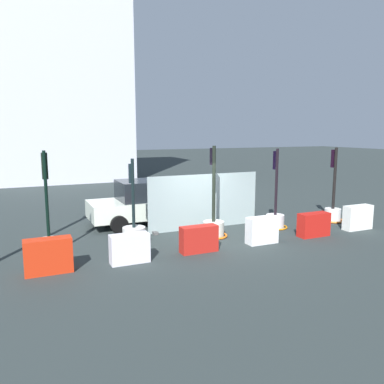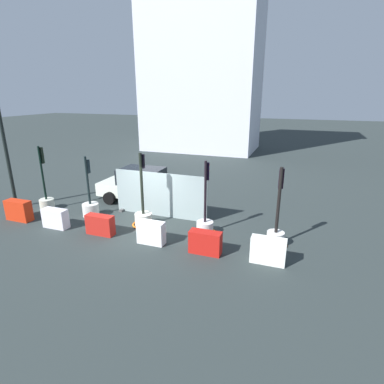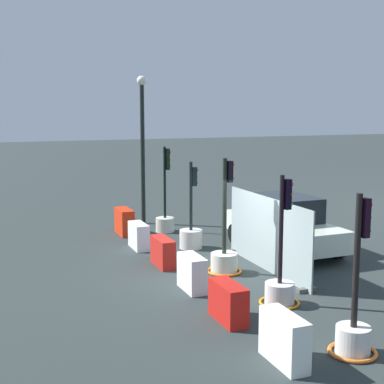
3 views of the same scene
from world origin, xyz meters
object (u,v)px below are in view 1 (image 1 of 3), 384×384
(construction_barrier_3, at_px, (262,230))
(construction_barrier_5, at_px, (358,217))
(traffic_light_2, at_px, (213,223))
(construction_barrier_1, at_px, (130,248))
(car_white_van, at_px, (147,202))
(traffic_light_3, at_px, (275,216))
(construction_barrier_0, at_px, (48,256))
(construction_barrier_4, at_px, (314,225))
(construction_barrier_2, at_px, (199,239))
(traffic_light_0, at_px, (49,238))
(traffic_light_4, at_px, (333,209))
(traffic_light_1, at_px, (134,231))

(construction_barrier_3, relative_size, construction_barrier_5, 0.90)
(traffic_light_2, bearing_deg, construction_barrier_1, -156.60)
(construction_barrier_3, bearing_deg, construction_barrier_1, -178.95)
(construction_barrier_3, xyz_separation_m, car_white_van, (-2.52, 4.05, 0.40))
(traffic_light_3, distance_m, car_white_van, 4.86)
(construction_barrier_0, relative_size, construction_barrier_3, 1.15)
(construction_barrier_0, bearing_deg, construction_barrier_3, -0.01)
(traffic_light_2, bearing_deg, construction_barrier_4, -23.58)
(construction_barrier_4, relative_size, construction_barrier_5, 0.99)
(traffic_light_3, bearing_deg, construction_barrier_4, -72.20)
(construction_barrier_1, height_order, construction_barrier_3, construction_barrier_3)
(traffic_light_2, height_order, construction_barrier_2, traffic_light_2)
(traffic_light_0, height_order, construction_barrier_4, traffic_light_0)
(construction_barrier_3, bearing_deg, traffic_light_2, 127.96)
(traffic_light_4, height_order, construction_barrier_2, traffic_light_4)
(traffic_light_0, distance_m, construction_barrier_0, 1.46)
(traffic_light_2, distance_m, construction_barrier_0, 5.51)
(traffic_light_0, height_order, traffic_light_2, traffic_light_2)
(construction_barrier_2, distance_m, construction_barrier_4, 4.30)
(traffic_light_3, xyz_separation_m, construction_barrier_1, (-5.92, -1.56, -0.05))
(traffic_light_3, relative_size, construction_barrier_4, 2.64)
(construction_barrier_0, xyz_separation_m, construction_barrier_1, (2.06, -0.08, -0.05))
(construction_barrier_4, relative_size, car_white_van, 0.25)
(traffic_light_0, relative_size, traffic_light_3, 1.03)
(construction_barrier_4, bearing_deg, construction_barrier_3, 179.33)
(traffic_light_0, distance_m, traffic_light_4, 10.57)
(construction_barrier_4, bearing_deg, construction_barrier_1, -179.51)
(traffic_light_3, xyz_separation_m, construction_barrier_5, (2.58, -1.44, -0.01))
(construction_barrier_1, xyz_separation_m, construction_barrier_2, (2.11, 0.08, -0.00))
(traffic_light_3, xyz_separation_m, construction_barrier_2, (-3.81, -1.48, -0.06))
(construction_barrier_3, height_order, construction_barrier_4, construction_barrier_3)
(traffic_light_0, xyz_separation_m, traffic_light_1, (2.50, 0.00, -0.07))
(traffic_light_0, xyz_separation_m, traffic_light_4, (10.57, -0.05, -0.03))
(traffic_light_1, xyz_separation_m, traffic_light_3, (5.37, 0.02, -0.01))
(construction_barrier_5, distance_m, car_white_van, 7.81)
(traffic_light_3, height_order, traffic_light_4, traffic_light_3)
(construction_barrier_5, bearing_deg, traffic_light_1, 169.91)
(traffic_light_4, height_order, car_white_van, traffic_light_4)
(traffic_light_3, bearing_deg, construction_barrier_3, -137.04)
(traffic_light_1, height_order, construction_barrier_4, traffic_light_1)
(construction_barrier_2, bearing_deg, traffic_light_2, 48.79)
(construction_barrier_2, relative_size, construction_barrier_3, 1.12)
(construction_barrier_1, relative_size, construction_barrier_4, 0.96)
(construction_barrier_3, bearing_deg, construction_barrier_5, 0.63)
(traffic_light_4, distance_m, car_white_van, 7.32)
(construction_barrier_2, xyz_separation_m, construction_barrier_4, (4.30, -0.03, 0.01))
(traffic_light_2, xyz_separation_m, car_white_van, (-1.47, 2.71, 0.36))
(traffic_light_4, distance_m, construction_barrier_4, 2.64)
(traffic_light_4, relative_size, construction_barrier_4, 2.64)
(traffic_light_1, height_order, construction_barrier_3, traffic_light_1)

